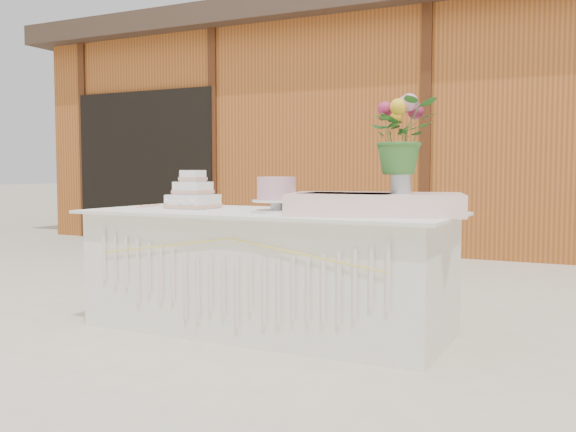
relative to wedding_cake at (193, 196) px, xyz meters
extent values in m
plane|color=beige|center=(0.59, -0.03, -0.86)|extent=(80.00, 80.00, 0.00)
cube|color=#A75323|center=(0.59, 5.97, 0.64)|extent=(12.00, 4.00, 3.00)
cube|color=#392920|center=(0.59, 5.97, 2.29)|extent=(12.60, 4.60, 0.30)
cube|color=black|center=(-3.61, 3.95, 0.24)|extent=(2.40, 0.08, 2.20)
cube|color=silver|center=(0.59, -0.03, -0.48)|extent=(2.28, 0.88, 0.75)
cube|color=silver|center=(0.59, -0.03, -0.10)|extent=(2.40, 1.00, 0.02)
cube|color=white|center=(0.00, 0.00, -0.04)|extent=(0.28, 0.28, 0.10)
cube|color=#DA9F89|center=(0.00, 0.00, -0.07)|extent=(0.29, 0.29, 0.02)
cube|color=white|center=(0.00, 0.00, 0.05)|extent=(0.20, 0.20, 0.09)
cube|color=#DA9F89|center=(0.00, 0.00, 0.03)|extent=(0.21, 0.21, 0.02)
cube|color=white|center=(0.00, 0.00, 0.13)|extent=(0.13, 0.13, 0.08)
cube|color=#DA9F89|center=(0.00, 0.00, 0.11)|extent=(0.14, 0.14, 0.02)
cylinder|color=white|center=(0.70, -0.12, -0.08)|extent=(0.26, 0.26, 0.02)
cylinder|color=white|center=(0.70, -0.12, -0.05)|extent=(0.08, 0.08, 0.05)
cylinder|color=white|center=(0.70, -0.12, -0.02)|extent=(0.31, 0.31, 0.01)
cylinder|color=#CF95A1|center=(0.70, -0.12, 0.06)|extent=(0.24, 0.24, 0.14)
cube|color=#F7CDC7|center=(1.32, -0.04, -0.03)|extent=(1.12, 0.82, 0.13)
cylinder|color=silver|center=(1.47, -0.05, 0.12)|extent=(0.12, 0.12, 0.16)
imported|color=#346B2A|center=(1.47, -0.05, 0.41)|extent=(0.51, 0.50, 0.43)
camera|label=1|loc=(2.53, -3.63, 0.17)|focal=40.00mm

